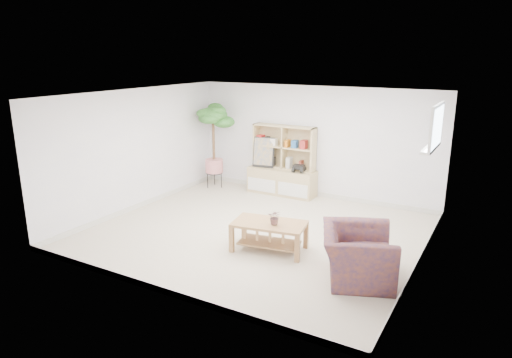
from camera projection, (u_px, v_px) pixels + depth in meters
The scene contains 14 objects.
floor at pixel (257, 232), 8.08m from camera, with size 5.50×5.00×0.01m, color beige.
ceiling at pixel (257, 95), 7.44m from camera, with size 5.50×5.00×0.01m, color white.
walls at pixel (257, 166), 7.76m from camera, with size 5.51×5.01×2.40m.
baseboard at pixel (257, 229), 8.07m from camera, with size 5.50×5.00×0.10m, color silver, non-canonical shape.
window at pixel (437, 127), 6.75m from camera, with size 0.10×0.98×0.68m, color white, non-canonical shape.
window_sill at pixel (431, 148), 6.87m from camera, with size 0.14×1.00×0.04m, color silver.
storage_unit at pixel (282, 161), 10.05m from camera, with size 1.54×0.52×1.54m, color tan, non-canonical shape.
poster at pixel (264, 152), 10.19m from camera, with size 0.49×0.11×0.68m, color gold, non-canonical shape.
toy_truck at pixel (299, 168), 9.81m from camera, with size 0.35×0.24×0.18m, color black, non-canonical shape.
coffee_table at pixel (269, 236), 7.28m from camera, with size 1.14×0.62×0.47m, color olive, non-canonical shape.
table_plant at pixel (275, 217), 7.10m from camera, with size 0.22×0.19×0.24m, color #1B5821.
floor_tree at pixel (214, 146), 10.53m from camera, with size 0.72×0.72×1.96m, color #22621F, non-canonical shape.
armchair at pixel (358, 251), 6.31m from camera, with size 1.10×0.96×0.82m, color #22214E.
sill_plant at pixel (434, 136), 7.03m from camera, with size 0.14×0.11×0.25m, color #22621F.
Camera 1 is at (3.71, -6.56, 3.06)m, focal length 32.00 mm.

